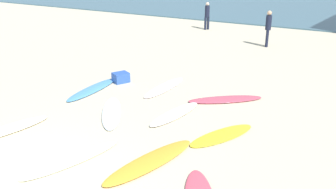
# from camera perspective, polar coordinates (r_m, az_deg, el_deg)

# --- Properties ---
(surfboard_1) EXTENTS (1.18, 2.45, 0.06)m
(surfboard_1) POSITION_cam_1_polar(r_m,az_deg,el_deg) (8.50, -14.74, -9.72)
(surfboard_1) COLOR #E6EAC8
(surfboard_1) RESTS_ON ground_plane
(surfboard_2) EXTENTS (1.81, 2.22, 0.08)m
(surfboard_2) POSITION_cam_1_polar(r_m,az_deg,el_deg) (10.64, -8.78, -2.76)
(surfboard_2) COLOR white
(surfboard_2) RESTS_ON ground_plane
(surfboard_3) EXTENTS (1.37, 2.08, 0.06)m
(surfboard_3) POSITION_cam_1_polar(r_m,az_deg,el_deg) (9.34, 8.38, -6.29)
(surfboard_3) COLOR yellow
(surfboard_3) RESTS_ON ground_plane
(surfboard_4) EXTENTS (1.19, 2.66, 0.09)m
(surfboard_4) POSITION_cam_1_polar(r_m,az_deg,el_deg) (8.14, -2.76, -10.32)
(surfboard_4) COLOR gold
(surfboard_4) RESTS_ON ground_plane
(surfboard_5) EXTENTS (0.68, 2.56, 0.08)m
(surfboard_5) POSITION_cam_1_polar(r_m,az_deg,el_deg) (12.57, -11.65, 0.82)
(surfboard_5) COLOR #5198D6
(surfboard_5) RESTS_ON ground_plane
(surfboard_6) EXTENTS (0.59, 2.41, 0.06)m
(surfboard_6) POSITION_cam_1_polar(r_m,az_deg,el_deg) (12.52, -0.53, 1.14)
(surfboard_6) COLOR white
(surfboard_6) RESTS_ON ground_plane
(surfboard_7) EXTENTS (1.07, 2.27, 0.09)m
(surfboard_7) POSITION_cam_1_polar(r_m,az_deg,el_deg) (10.39, -23.54, -4.92)
(surfboard_7) COLOR #F8ECCD
(surfboard_7) RESTS_ON ground_plane
(surfboard_8) EXTENTS (2.21, 1.94, 0.07)m
(surfboard_8) POSITION_cam_1_polar(r_m,az_deg,el_deg) (11.59, 8.91, -0.75)
(surfboard_8) COLOR #D34B60
(surfboard_8) RESTS_ON ground_plane
(surfboard_9) EXTENTS (0.81, 2.20, 0.08)m
(surfboard_9) POSITION_cam_1_polar(r_m,az_deg,el_deg) (10.41, 1.07, -3.01)
(surfboard_9) COLOR silver
(surfboard_9) RESTS_ON ground_plane
(beachgoer_near) EXTENTS (0.34, 0.34, 1.76)m
(beachgoer_near) POSITION_cam_1_polar(r_m,az_deg,el_deg) (18.82, 15.31, 10.13)
(beachgoer_near) COLOR #191E33
(beachgoer_near) RESTS_ON ground_plane
(beachgoer_mid) EXTENTS (0.39, 0.39, 1.63)m
(beachgoer_mid) POSITION_cam_1_polar(r_m,az_deg,el_deg) (22.71, 6.10, 12.26)
(beachgoer_mid) COLOR #191E33
(beachgoer_mid) RESTS_ON ground_plane
(beach_cooler) EXTENTS (0.62, 0.67, 0.35)m
(beach_cooler) POSITION_cam_1_polar(r_m,az_deg,el_deg) (13.17, -7.35, 2.64)
(beach_cooler) COLOR #2D56B2
(beach_cooler) RESTS_ON ground_plane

